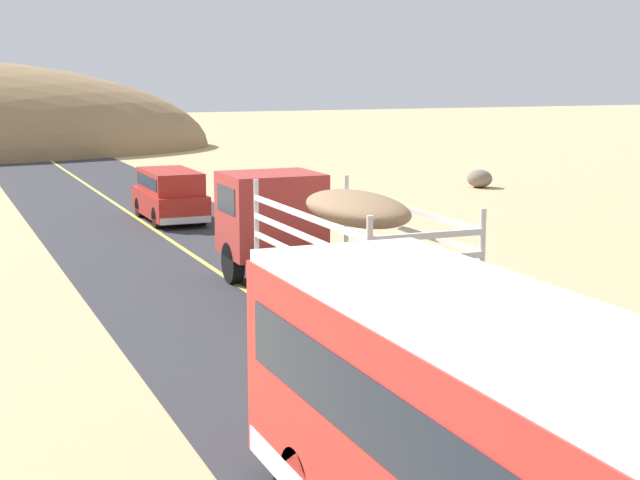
{
  "coord_description": "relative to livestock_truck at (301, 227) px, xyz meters",
  "views": [
    {
      "loc": [
        -7.49,
        -6.25,
        5.6
      ],
      "look_at": [
        0.0,
        11.61,
        2.15
      ],
      "focal_mm": 53.55,
      "sensor_mm": 36.0,
      "label": 1
    }
  ],
  "objects": [
    {
      "name": "livestock_truck",
      "position": [
        0.0,
        0.0,
        0.0
      ],
      "size": [
        2.53,
        9.7,
        3.02
      ],
      "color": "#B2332D",
      "rests_on": "road_surface"
    },
    {
      "name": "car_far",
      "position": [
        -0.05,
        13.18,
        -0.7
      ],
      "size": [
        1.9,
        4.62,
        1.93
      ],
      "color": "#B2261E",
      "rests_on": "road_surface"
    },
    {
      "name": "boulder_near_shoulder",
      "position": [
        16.38,
        17.82,
        -1.36
      ],
      "size": [
        1.2,
        1.29,
        0.87
      ],
      "primitive_type": "ellipsoid",
      "color": "#756656",
      "rests_on": "ground"
    }
  ]
}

